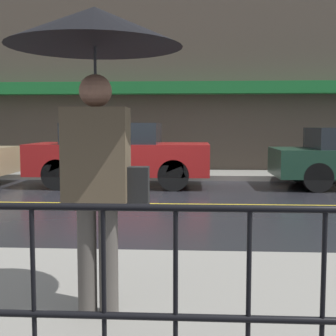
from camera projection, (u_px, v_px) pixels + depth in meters
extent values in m
plane|color=black|center=(137.00, 204.00, 8.88)|extent=(80.00, 80.00, 0.00)
cube|color=gray|center=(49.00, 310.00, 3.59)|extent=(28.00, 3.04, 0.14)
cube|color=gray|center=(157.00, 175.00, 13.53)|extent=(28.00, 1.77, 0.14)
cube|color=gold|center=(136.00, 204.00, 8.88)|extent=(25.20, 0.12, 0.01)
cube|color=#4C4238|center=(160.00, 82.00, 14.31)|extent=(28.00, 0.30, 5.61)
cube|color=#196B2D|center=(158.00, 88.00, 13.91)|extent=(16.80, 0.55, 0.35)
cylinder|color=black|center=(34.00, 304.00, 2.26)|extent=(0.02, 0.02, 0.96)
cylinder|color=black|center=(104.00, 306.00, 2.24)|extent=(0.02, 0.02, 0.96)
cylinder|color=black|center=(176.00, 307.00, 2.22)|extent=(0.02, 0.02, 0.96)
cylinder|color=black|center=(248.00, 309.00, 2.20)|extent=(0.02, 0.02, 0.96)
cylinder|color=black|center=(322.00, 311.00, 2.18)|extent=(0.02, 0.02, 0.96)
cylinder|color=#4C4742|center=(87.00, 258.00, 3.30)|extent=(0.13, 0.13, 0.82)
cylinder|color=#4C4742|center=(109.00, 258.00, 3.29)|extent=(0.13, 0.13, 0.82)
cube|color=brown|center=(96.00, 155.00, 3.23)|extent=(0.44, 0.27, 0.65)
sphere|color=#986850|center=(95.00, 91.00, 3.19)|extent=(0.22, 0.22, 0.22)
cylinder|color=#262628|center=(96.00, 101.00, 3.19)|extent=(0.02, 0.02, 0.73)
cone|color=black|center=(95.00, 27.00, 3.15)|extent=(1.19, 1.19, 0.27)
cube|color=black|center=(132.00, 188.00, 3.23)|extent=(0.24, 0.12, 0.30)
cube|color=maroon|center=(120.00, 159.00, 11.48)|extent=(4.33, 1.85, 0.75)
cube|color=#1E2328|center=(113.00, 133.00, 11.43)|extent=(2.25, 1.70, 0.50)
cylinder|color=black|center=(176.00, 169.00, 12.24)|extent=(0.72, 0.22, 0.72)
cylinder|color=black|center=(173.00, 175.00, 10.62)|extent=(0.72, 0.22, 0.72)
cylinder|color=black|center=(75.00, 168.00, 12.40)|extent=(0.72, 0.22, 0.72)
cylinder|color=black|center=(57.00, 175.00, 10.77)|extent=(0.72, 0.22, 0.72)
cylinder|color=black|center=(301.00, 170.00, 12.07)|extent=(0.67, 0.22, 0.67)
cylinder|color=black|center=(318.00, 177.00, 10.40)|extent=(0.67, 0.22, 0.67)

